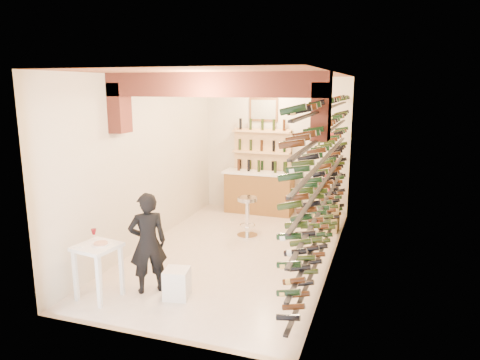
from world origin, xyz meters
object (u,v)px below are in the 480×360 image
(person, at_px, (148,243))
(chrome_barstool, at_px, (247,214))
(wine_rack, at_px, (321,175))
(white_stool, at_px, (177,283))
(back_counter, at_px, (259,191))
(tasting_table, at_px, (98,255))
(crate_lower, at_px, (325,223))

(person, xyz_separation_m, chrome_barstool, (0.64, 2.80, -0.28))
(chrome_barstool, bearing_deg, wine_rack, -29.99)
(white_stool, bearing_deg, person, 173.56)
(back_counter, relative_size, person, 1.12)
(back_counter, height_order, person, person)
(wine_rack, xyz_separation_m, tasting_table, (-2.80, -2.29, -0.89))
(tasting_table, height_order, crate_lower, tasting_table)
(back_counter, height_order, crate_lower, back_counter)
(tasting_table, bearing_deg, chrome_barstool, 78.46)
(wine_rack, xyz_separation_m, white_stool, (-1.74, -1.94, -1.33))
(wine_rack, xyz_separation_m, back_counter, (-1.83, 2.65, -1.02))
(wine_rack, relative_size, back_counter, 3.35)
(tasting_table, xyz_separation_m, white_stool, (1.06, 0.35, -0.44))
(white_stool, distance_m, person, 0.73)
(tasting_table, xyz_separation_m, crate_lower, (2.67, 4.10, -0.49))
(tasting_table, height_order, chrome_barstool, tasting_table)
(person, relative_size, chrome_barstool, 1.85)
(back_counter, distance_m, person, 4.56)
(tasting_table, distance_m, crate_lower, 4.91)
(tasting_table, relative_size, crate_lower, 1.76)
(crate_lower, bearing_deg, white_stool, -113.26)
(person, bearing_deg, chrome_barstool, -142.22)
(back_counter, bearing_deg, crate_lower, -26.45)
(person, height_order, chrome_barstool, person)
(white_stool, bearing_deg, crate_lower, 66.74)
(back_counter, relative_size, chrome_barstool, 2.08)
(tasting_table, distance_m, chrome_barstool, 3.44)
(back_counter, relative_size, crate_lower, 3.08)
(white_stool, bearing_deg, tasting_table, -161.60)
(person, xyz_separation_m, crate_lower, (2.09, 3.69, -0.59))
(white_stool, relative_size, chrome_barstool, 0.53)
(wine_rack, height_order, back_counter, wine_rack)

